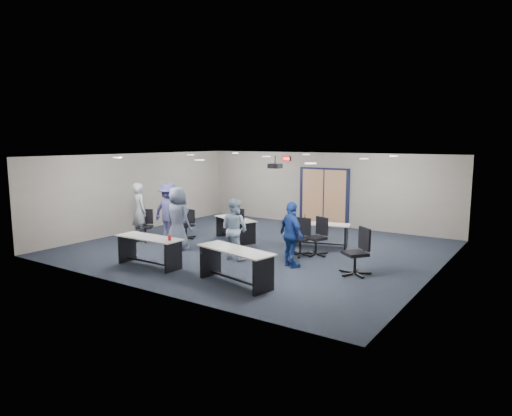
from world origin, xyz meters
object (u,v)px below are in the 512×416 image
Objects in this scene: table_back_right at (320,231)px; chair_back_c at (300,237)px; person_lightblue at (234,229)px; chair_back_b at (233,227)px; chair_back_d at (316,237)px; table_back_left at (235,225)px; person_plaid at (178,219)px; person_navy at (292,235)px; chair_back_a at (186,224)px; table_front_left at (149,246)px; chair_loose_right at (355,252)px; person_gray at (140,211)px; chair_loose_left at (145,226)px; table_front_right at (235,260)px; person_back at (169,212)px.

table_back_right is 1.76× the size of chair_back_c.
table_back_right is 2.91m from person_lightblue.
chair_back_b is 2.62m from chair_back_d.
person_plaid is at bearing -84.11° from table_back_left.
person_navy is at bearing -172.42° from person_plaid.
table_front_left is at bearing -58.47° from chair_back_a.
person_lightblue is at bearing -138.57° from chair_back_c.
table_front_left is at bearing -115.99° from chair_loose_right.
person_gray reaches higher than person_navy.
chair_back_c is (4.12, 0.09, 0.05)m from chair_back_a.
chair_back_c is at bearing -18.19° from chair_loose_left.
person_gray is 5.56m from person_navy.
chair_back_d is (0.37, -1.02, 0.04)m from table_back_right.
table_front_right is 3.72m from person_plaid.
person_navy is at bearing -96.51° from table_back_right.
chair_back_a is at bearing -155.11° from chair_back_d.
chair_back_b is 0.61× the size of person_plaid.
chair_back_d reaches higher than table_back_right.
person_gray is 1.11× the size of person_navy.
person_navy is at bearing -13.83° from chair_back_b.
chair_back_c is 0.62× the size of person_navy.
chair_back_b is at bearing -152.74° from chair_back_d.
person_back reaches higher than chair_back_a.
person_plaid is at bearing 33.16° from person_navy.
chair_back_a is at bearing 177.10° from chair_back_c.
chair_back_c is at bearing 10.20° from table_back_left.
chair_loose_right reaches higher than chair_loose_left.
chair_loose_right is 6.35m from person_back.
person_navy is (4.48, -1.03, 0.36)m from chair_back_a.
chair_back_d is at bearing 36.58° from chair_back_c.
table_back_right reaches higher than table_front_left.
table_front_right is (2.65, 0.04, 0.02)m from table_front_left.
person_plaid is at bearing -162.06° from chair_back_c.
chair_back_c is at bearing 6.15° from chair_back_a.
chair_back_c is 0.56× the size of person_back.
chair_loose_left is at bearing 170.33° from table_front_right.
person_back is at bearing 125.01° from table_front_left.
person_navy is (0.34, 1.89, 0.29)m from table_front_right.
person_plaid is 1.36m from person_back.
person_gray is at bearing -171.31° from table_back_right.
chair_back_a is at bearing -170.03° from chair_back_b.
person_plaid is (-1.01, -1.29, 0.36)m from chair_back_b.
person_plaid reaches higher than chair_back_d.
person_plaid is (-3.24, -2.64, 0.43)m from table_back_right.
table_front_right is 4.32m from table_back_right.
table_front_left is at bearing -167.81° from table_front_right.
chair_back_d is (4.45, 0.38, 0.06)m from chair_back_a.
chair_back_c is at bearing -148.22° from person_gray.
person_gray is 1.94m from person_plaid.
person_gray is (-5.53, -1.33, 0.39)m from chair_back_d.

